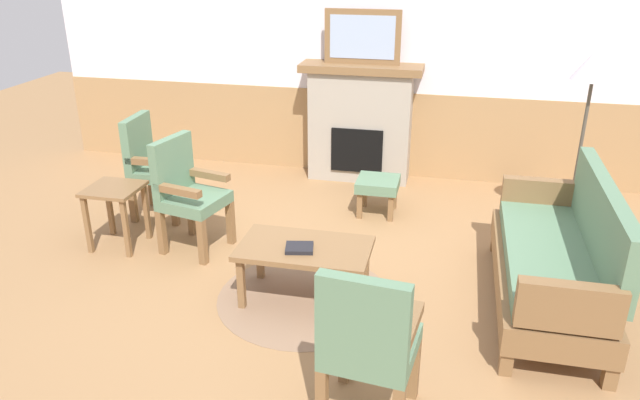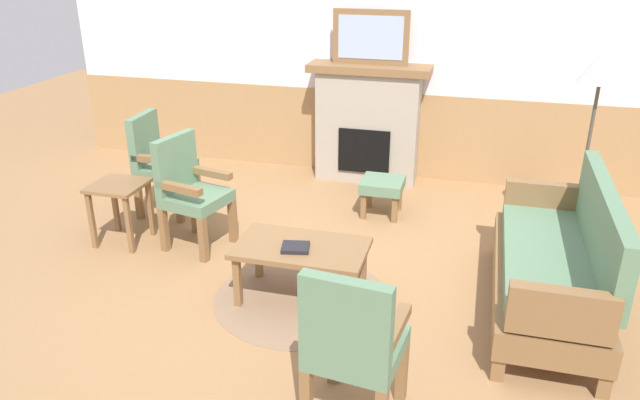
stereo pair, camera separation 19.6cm
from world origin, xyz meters
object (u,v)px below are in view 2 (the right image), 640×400
at_px(armchair_near_fireplace, 158,160).
at_px(fireplace, 368,122).
at_px(floor_lamp_by_couch, 600,80).
at_px(book_on_table, 295,247).
at_px(armchair_by_window_left, 189,187).
at_px(framed_picture, 371,37).
at_px(footstool, 382,187).
at_px(side_table, 119,196).
at_px(couch, 555,264).
at_px(coffee_table, 301,252).
at_px(armchair_front_left, 353,341).

bearing_deg(armchair_near_fireplace, fireplace, 38.83).
bearing_deg(floor_lamp_by_couch, book_on_table, -142.37).
height_order(fireplace, armchair_by_window_left, fireplace).
bearing_deg(armchair_by_window_left, fireplace, 59.93).
bearing_deg(armchair_by_window_left, framed_picture, 59.94).
bearing_deg(footstool, armchair_near_fireplace, -166.86).
bearing_deg(side_table, couch, -3.35).
relative_size(armchair_by_window_left, side_table, 1.78).
height_order(fireplace, armchair_near_fireplace, fireplace).
relative_size(coffee_table, footstool, 2.40).
xyz_separation_m(fireplace, footstool, (0.34, -0.93, -0.37)).
bearing_deg(armchair_front_left, couch, 51.59).
xyz_separation_m(footstool, floor_lamp_by_couch, (1.75, -0.13, 1.17)).
bearing_deg(framed_picture, armchair_by_window_left, -120.06).
bearing_deg(armchair_by_window_left, floor_lamp_by_couch, 16.24).
height_order(coffee_table, book_on_table, book_on_table).
bearing_deg(framed_picture, side_table, -130.07).
bearing_deg(floor_lamp_by_couch, fireplace, 153.05).
bearing_deg(framed_picture, footstool, -70.22).
height_order(framed_picture, armchair_by_window_left, framed_picture).
bearing_deg(footstool, fireplace, 109.79).
relative_size(framed_picture, floor_lamp_by_couch, 0.48).
xyz_separation_m(framed_picture, floor_lamp_by_couch, (2.08, -1.06, -0.11)).
height_order(armchair_near_fireplace, side_table, armchair_near_fireplace).
bearing_deg(coffee_table, side_table, 164.84).
bearing_deg(framed_picture, armchair_near_fireplace, -141.16).
relative_size(coffee_table, book_on_table, 4.87).
bearing_deg(armchair_front_left, armchair_near_fireplace, 136.14).
distance_m(framed_picture, couch, 3.16).
bearing_deg(book_on_table, footstool, 78.90).
height_order(couch, armchair_front_left, same).
xyz_separation_m(book_on_table, armchair_front_left, (0.66, -1.09, 0.08)).
xyz_separation_m(coffee_table, armchair_by_window_left, (-1.18, 0.60, 0.15)).
height_order(coffee_table, armchair_near_fireplace, armchair_near_fireplace).
distance_m(coffee_table, book_on_table, 0.10).
relative_size(framed_picture, armchair_front_left, 0.82).
bearing_deg(couch, side_table, 176.65).
bearing_deg(book_on_table, framed_picture, 89.91).
xyz_separation_m(couch, book_on_table, (-1.80, -0.34, 0.06)).
relative_size(coffee_table, armchair_front_left, 0.98).
distance_m(coffee_table, side_table, 1.87).
height_order(fireplace, couch, fireplace).
relative_size(framed_picture, couch, 0.44).
distance_m(fireplace, armchair_front_left, 3.82).
distance_m(coffee_table, armchair_near_fireplace, 2.15).
bearing_deg(footstool, armchair_by_window_left, -144.43).
height_order(framed_picture, side_table, framed_picture).
xyz_separation_m(fireplace, book_on_table, (-0.00, -2.67, -0.20)).
distance_m(book_on_table, armchair_by_window_left, 1.33).
xyz_separation_m(armchair_by_window_left, side_table, (-0.62, -0.11, -0.10)).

